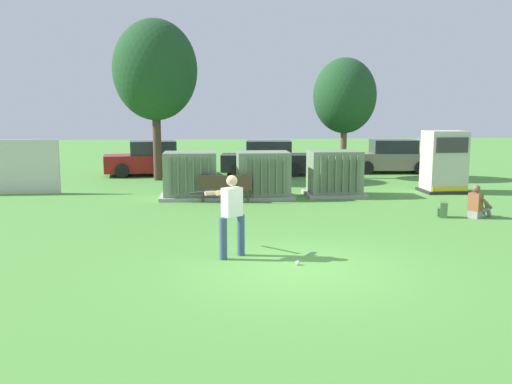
% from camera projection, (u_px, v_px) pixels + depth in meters
% --- Properties ---
extents(ground_plane, '(96.00, 96.00, 0.00)m').
position_uv_depth(ground_plane, '(297.00, 269.00, 10.67)').
color(ground_plane, '#51933D').
extents(transformer_west, '(2.10, 1.70, 1.62)m').
position_uv_depth(transformer_west, '(190.00, 176.00, 19.11)').
color(transformer_west, '#9E9B93').
rests_on(transformer_west, ground).
extents(transformer_mid_west, '(2.10, 1.70, 1.62)m').
position_uv_depth(transformer_mid_west, '(263.00, 175.00, 19.24)').
color(transformer_mid_west, '#9E9B93').
rests_on(transformer_mid_west, ground).
extents(transformer_mid_east, '(2.10, 1.70, 1.62)m').
position_uv_depth(transformer_mid_east, '(334.00, 174.00, 19.70)').
color(transformer_mid_east, '#9E9B93').
rests_on(transformer_mid_east, ground).
extents(generator_enclosure, '(1.60, 1.40, 2.30)m').
position_uv_depth(generator_enclosure, '(444.00, 162.00, 20.50)').
color(generator_enclosure, '#262626').
rests_on(generator_enclosure, ground).
extents(park_bench, '(1.84, 0.70, 0.92)m').
position_uv_depth(park_bench, '(226.00, 186.00, 18.29)').
color(park_bench, '#4C3828').
rests_on(park_bench, ground).
extents(batter, '(1.18, 1.43, 1.74)m').
position_uv_depth(batter, '(230.00, 211.00, 11.41)').
color(batter, '#384C75').
rests_on(batter, ground).
extents(sports_ball, '(0.09, 0.09, 0.09)m').
position_uv_depth(sports_ball, '(298.00, 263.00, 10.93)').
color(sports_ball, white).
rests_on(sports_ball, ground).
extents(seated_spectator, '(0.79, 0.67, 0.96)m').
position_uv_depth(seated_spectator, '(478.00, 205.00, 15.72)').
color(seated_spectator, gray).
rests_on(seated_spectator, ground).
extents(backpack, '(0.33, 0.36, 0.44)m').
position_uv_depth(backpack, '(443.00, 210.00, 15.77)').
color(backpack, '#4C723F').
rests_on(backpack, ground).
extents(tree_left, '(3.62, 3.62, 6.91)m').
position_uv_depth(tree_left, '(155.00, 70.00, 23.48)').
color(tree_left, '#4C3828').
rests_on(tree_left, ground).
extents(tree_center_left, '(2.81, 2.81, 5.36)m').
position_uv_depth(tree_center_left, '(345.00, 96.00, 24.38)').
color(tree_center_left, brown).
rests_on(tree_center_left, ground).
extents(parked_car_leftmost, '(4.40, 2.37, 1.62)m').
position_uv_depth(parked_car_leftmost, '(151.00, 159.00, 25.92)').
color(parked_car_leftmost, maroon).
rests_on(parked_car_leftmost, ground).
extents(parked_car_left_of_center, '(4.34, 2.20, 1.62)m').
position_uv_depth(parked_car_left_of_center, '(266.00, 159.00, 26.10)').
color(parked_car_left_of_center, black).
rests_on(parked_car_left_of_center, ground).
extents(parked_car_right_of_center, '(4.33, 2.20, 1.62)m').
position_uv_depth(parked_car_right_of_center, '(391.00, 157.00, 26.99)').
color(parked_car_right_of_center, gray).
rests_on(parked_car_right_of_center, ground).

